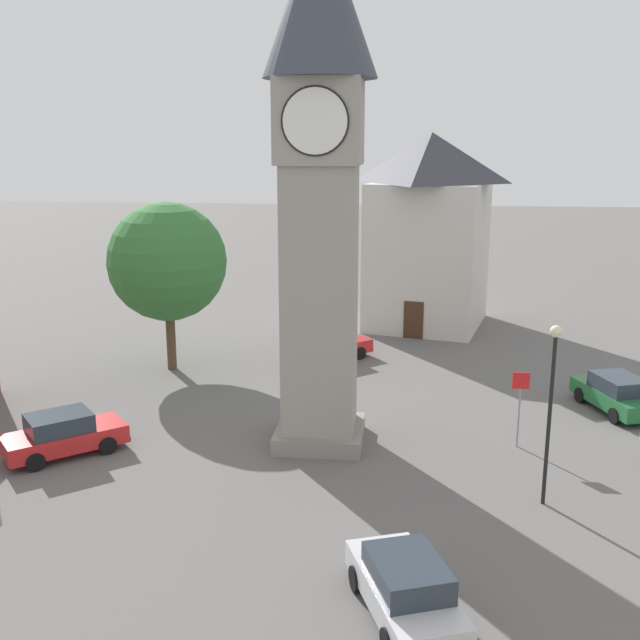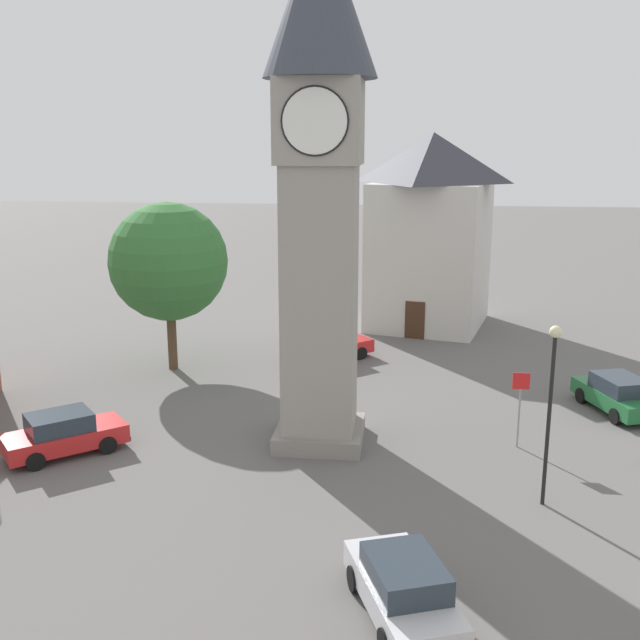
{
  "view_description": "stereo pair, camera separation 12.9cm",
  "coord_description": "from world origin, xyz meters",
  "px_view_note": "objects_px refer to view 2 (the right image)",
  "views": [
    {
      "loc": [
        2.82,
        -25.36,
        10.86
      ],
      "look_at": [
        0.0,
        0.0,
        4.6
      ],
      "focal_mm": 41.77,
      "sensor_mm": 36.0,
      "label": 1
    },
    {
      "loc": [
        2.95,
        -25.35,
        10.86
      ],
      "look_at": [
        0.0,
        0.0,
        4.6
      ],
      "focal_mm": 41.77,
      "sensor_mm": 36.0,
      "label": 2
    }
  ],
  "objects_px": {
    "clock_tower": "(320,147)",
    "car_white_side": "(617,394)",
    "car_red_corner": "(403,588)",
    "road_sign": "(520,397)",
    "car_blue_kerb": "(64,434)",
    "car_silver_kerb": "(331,345)",
    "tree": "(168,262)",
    "building_shop_left": "(431,229)",
    "lamp_post": "(551,389)"
  },
  "relations": [
    {
      "from": "tree",
      "to": "road_sign",
      "type": "relative_size",
      "value": 2.86
    },
    {
      "from": "car_silver_kerb",
      "to": "road_sign",
      "type": "xyz_separation_m",
      "value": [
        7.77,
        -10.06,
        1.14
      ]
    },
    {
      "from": "car_red_corner",
      "to": "tree",
      "type": "xyz_separation_m",
      "value": [
        -11.17,
        18.04,
        4.47
      ]
    },
    {
      "from": "building_shop_left",
      "to": "road_sign",
      "type": "bearing_deg",
      "value": -81.2
    },
    {
      "from": "lamp_post",
      "to": "car_red_corner",
      "type": "bearing_deg",
      "value": -124.9
    },
    {
      "from": "car_silver_kerb",
      "to": "tree",
      "type": "distance_m",
      "value": 9.0
    },
    {
      "from": "clock_tower",
      "to": "tree",
      "type": "relative_size",
      "value": 2.26
    },
    {
      "from": "car_white_side",
      "to": "building_shop_left",
      "type": "distance_m",
      "value": 16.45
    },
    {
      "from": "car_silver_kerb",
      "to": "car_white_side",
      "type": "bearing_deg",
      "value": -26.02
    },
    {
      "from": "clock_tower",
      "to": "car_silver_kerb",
      "type": "relative_size",
      "value": 4.3
    },
    {
      "from": "road_sign",
      "to": "building_shop_left",
      "type": "bearing_deg",
      "value": 98.8
    },
    {
      "from": "car_white_side",
      "to": "road_sign",
      "type": "bearing_deg",
      "value": -137.76
    },
    {
      "from": "clock_tower",
      "to": "car_white_side",
      "type": "xyz_separation_m",
      "value": [
        11.63,
        4.4,
        -9.81
      ]
    },
    {
      "from": "clock_tower",
      "to": "car_silver_kerb",
      "type": "xyz_separation_m",
      "value": [
        -0.64,
        10.39,
        -9.81
      ]
    },
    {
      "from": "car_blue_kerb",
      "to": "car_red_corner",
      "type": "height_order",
      "value": "same"
    },
    {
      "from": "building_shop_left",
      "to": "road_sign",
      "type": "relative_size",
      "value": 3.99
    },
    {
      "from": "car_red_corner",
      "to": "building_shop_left",
      "type": "xyz_separation_m",
      "value": [
        1.25,
        28.34,
        4.93
      ]
    },
    {
      "from": "clock_tower",
      "to": "car_white_side",
      "type": "height_order",
      "value": "clock_tower"
    },
    {
      "from": "car_white_side",
      "to": "tree",
      "type": "bearing_deg",
      "value": 169.63
    },
    {
      "from": "car_blue_kerb",
      "to": "road_sign",
      "type": "distance_m",
      "value": 16.18
    },
    {
      "from": "car_blue_kerb",
      "to": "road_sign",
      "type": "bearing_deg",
      "value": 8.85
    },
    {
      "from": "car_blue_kerb",
      "to": "car_white_side",
      "type": "bearing_deg",
      "value": 17.79
    },
    {
      "from": "clock_tower",
      "to": "lamp_post",
      "type": "bearing_deg",
      "value": -28.77
    },
    {
      "from": "lamp_post",
      "to": "road_sign",
      "type": "distance_m",
      "value": 4.69
    },
    {
      "from": "clock_tower",
      "to": "road_sign",
      "type": "bearing_deg",
      "value": 2.59
    },
    {
      "from": "car_blue_kerb",
      "to": "building_shop_left",
      "type": "distance_m",
      "value": 24.83
    },
    {
      "from": "car_white_side",
      "to": "building_shop_left",
      "type": "xyz_separation_m",
      "value": [
        -7.27,
        13.91,
        4.93
      ]
    },
    {
      "from": "car_blue_kerb",
      "to": "tree",
      "type": "bearing_deg",
      "value": 85.85
    },
    {
      "from": "car_blue_kerb",
      "to": "building_shop_left",
      "type": "height_order",
      "value": "building_shop_left"
    },
    {
      "from": "car_silver_kerb",
      "to": "tree",
      "type": "relative_size",
      "value": 0.53
    },
    {
      "from": "car_silver_kerb",
      "to": "car_red_corner",
      "type": "height_order",
      "value": "same"
    },
    {
      "from": "car_red_corner",
      "to": "car_white_side",
      "type": "height_order",
      "value": "same"
    },
    {
      "from": "building_shop_left",
      "to": "road_sign",
      "type": "xyz_separation_m",
      "value": [
        2.78,
        -17.99,
        -3.79
      ]
    },
    {
      "from": "car_silver_kerb",
      "to": "clock_tower",
      "type": "bearing_deg",
      "value": -86.48
    },
    {
      "from": "tree",
      "to": "road_sign",
      "type": "height_order",
      "value": "tree"
    },
    {
      "from": "car_blue_kerb",
      "to": "building_shop_left",
      "type": "relative_size",
      "value": 0.38
    },
    {
      "from": "clock_tower",
      "to": "road_sign",
      "type": "distance_m",
      "value": 11.23
    },
    {
      "from": "lamp_post",
      "to": "road_sign",
      "type": "xyz_separation_m",
      "value": [
        -0.16,
        4.33,
        -1.8
      ]
    },
    {
      "from": "car_red_corner",
      "to": "car_blue_kerb",
      "type": "bearing_deg",
      "value": 146.54
    },
    {
      "from": "car_silver_kerb",
      "to": "car_red_corner",
      "type": "distance_m",
      "value": 20.76
    },
    {
      "from": "car_red_corner",
      "to": "car_white_side",
      "type": "distance_m",
      "value": 16.76
    },
    {
      "from": "car_red_corner",
      "to": "road_sign",
      "type": "xyz_separation_m",
      "value": [
        4.04,
        10.35,
        1.14
      ]
    },
    {
      "from": "clock_tower",
      "to": "lamp_post",
      "type": "distance_m",
      "value": 10.79
    },
    {
      "from": "car_blue_kerb",
      "to": "lamp_post",
      "type": "relative_size",
      "value": 0.75
    },
    {
      "from": "clock_tower",
      "to": "tree",
      "type": "distance_m",
      "value": 12.56
    },
    {
      "from": "lamp_post",
      "to": "tree",
      "type": "bearing_deg",
      "value": 142.0
    },
    {
      "from": "car_silver_kerb",
      "to": "lamp_post",
      "type": "bearing_deg",
      "value": -61.13
    },
    {
      "from": "tree",
      "to": "car_white_side",
      "type": "bearing_deg",
      "value": -10.37
    },
    {
      "from": "car_blue_kerb",
      "to": "road_sign",
      "type": "relative_size",
      "value": 1.51
    },
    {
      "from": "building_shop_left",
      "to": "car_white_side",
      "type": "bearing_deg",
      "value": -62.39
    }
  ]
}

